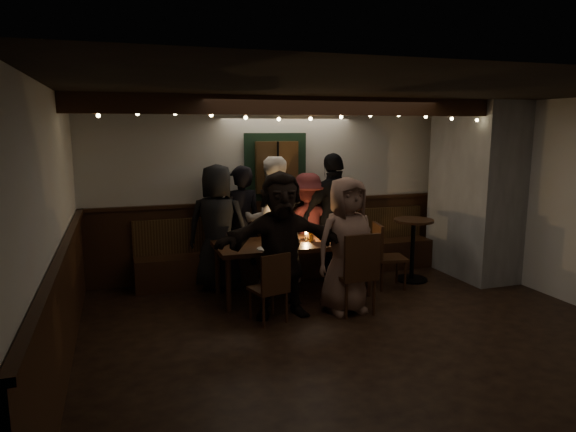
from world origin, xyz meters
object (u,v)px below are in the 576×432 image
object	(u,v)px
dining_table	(293,246)
chair_near_right	(357,269)
chair_near_left	(272,284)
person_d	(308,226)
person_b	(241,226)
high_top	(413,242)
person_f	(281,245)
person_g	(346,245)
person_e	(334,216)
chair_end	(384,252)
person_c	(272,220)
person_a	(218,227)

from	to	relation	value
dining_table	chair_near_right	size ratio (longest dim) A/B	2.03
chair_near_right	chair_near_left	bearing A→B (deg)	177.00
chair_near_left	person_d	bearing A→B (deg)	57.19
chair_near_left	person_b	size ratio (longest dim) A/B	0.49
chair_near_left	high_top	xyz separation A→B (m)	(2.45, 0.98, 0.11)
person_f	person_g	xyz separation A→B (m)	(0.79, -0.12, -0.04)
person_e	high_top	bearing A→B (deg)	138.00
high_top	person_f	world-z (taller)	person_f
person_e	chair_end	bearing A→B (deg)	107.82
person_c	person_e	bearing A→B (deg)	-179.19
chair_near_right	person_g	xyz separation A→B (m)	(-0.08, 0.15, 0.26)
chair_near_right	person_e	size ratio (longest dim) A/B	0.54
chair_near_left	person_c	bearing A→B (deg)	73.28
person_d	person_g	size ratio (longest dim) A/B	0.95
high_top	person_f	size ratio (longest dim) A/B	0.53
person_b	person_g	bearing A→B (deg)	118.15
high_top	person_c	size ratio (longest dim) A/B	0.50
chair_end	person_a	distance (m)	2.35
person_a	chair_near_left	bearing A→B (deg)	125.03
person_d	person_g	world-z (taller)	person_g
person_a	person_g	world-z (taller)	person_a
person_g	dining_table	bearing A→B (deg)	111.90
person_b	dining_table	bearing A→B (deg)	123.22
person_g	chair_near_left	bearing A→B (deg)	179.67
person_e	person_g	size ratio (longest dim) A/B	1.12
chair_end	person_d	xyz separation A→B (m)	(-0.84, 0.82, 0.27)
chair_end	chair_near_left	bearing A→B (deg)	-157.10
chair_end	high_top	world-z (taller)	chair_end
person_c	person_d	distance (m)	0.60
person_g	person_b	bearing A→B (deg)	116.90
chair_near_right	person_b	xyz separation A→B (m)	(-1.04, 1.63, 0.29)
person_b	person_c	world-z (taller)	person_c
chair_near_right	high_top	size ratio (longest dim) A/B	1.11
chair_end	person_b	distance (m)	2.05
chair_end	person_b	world-z (taller)	person_b
high_top	person_g	distance (m)	1.74
chair_near_right	person_d	distance (m)	1.68
person_b	person_f	world-z (taller)	person_f
person_a	person_g	distance (m)	1.92
person_d	person_f	bearing A→B (deg)	59.81
chair_end	high_top	bearing A→B (deg)	18.00
dining_table	person_a	world-z (taller)	person_a
dining_table	person_g	xyz separation A→B (m)	(0.42, -0.79, 0.16)
dining_table	chair_end	size ratio (longest dim) A/B	2.24
high_top	person_e	distance (m)	1.21
person_c	person_e	distance (m)	0.96
chair_near_right	high_top	bearing A→B (deg)	36.47
high_top	person_a	size ratio (longest dim) A/B	0.52
chair_near_left	person_d	xyz separation A→B (m)	(1.04, 1.61, 0.32)
chair_near_right	person_b	distance (m)	1.96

